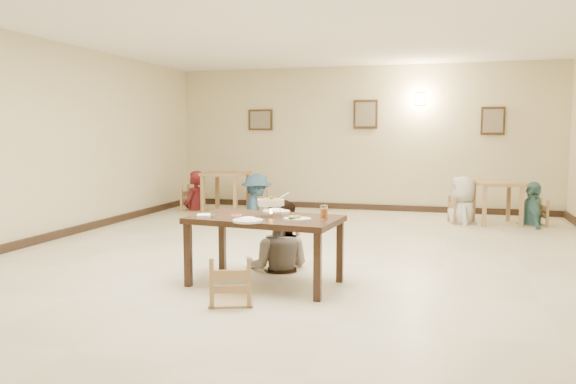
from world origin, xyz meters
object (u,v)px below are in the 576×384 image
(drink_glass, at_px, (324,213))
(bg_chair_ll, at_px, (195,187))
(main_table, at_px, (265,224))
(bg_chair_rr, at_px, (533,201))
(bg_table_right, at_px, (497,189))
(bg_diner_d, at_px, (534,182))
(chair_near, at_px, (231,257))
(main_diner, at_px, (278,199))
(bg_chair_lr, at_px, (257,188))
(curry_warmer, at_px, (271,202))
(bg_diner_c, at_px, (463,176))
(bg_table_left, at_px, (226,179))
(bg_diner_b, at_px, (257,174))
(bg_chair_rl, at_px, (463,199))
(chair_far, at_px, (277,232))
(bg_diner_a, at_px, (194,171))

(drink_glass, relative_size, bg_chair_ll, 0.14)
(main_table, height_order, bg_chair_rr, bg_chair_rr)
(bg_table_right, height_order, bg_diner_d, bg_diner_d)
(chair_near, relative_size, bg_chair_rr, 1.01)
(main_diner, xyz_separation_m, bg_chair_lr, (-1.73, 4.22, -0.30))
(curry_warmer, relative_size, bg_diner_c, 0.19)
(main_table, xyz_separation_m, bg_chair_rr, (3.31, 4.90, -0.21))
(main_table, relative_size, bg_chair_rr, 1.88)
(drink_glass, distance_m, bg_table_left, 5.89)
(bg_chair_rr, distance_m, bg_diner_b, 5.11)
(bg_table_right, bearing_deg, bg_diner_d, -5.67)
(main_table, distance_m, curry_warmer, 0.24)
(bg_chair_rl, height_order, bg_diner_c, bg_diner_c)
(main_diner, relative_size, bg_chair_lr, 1.56)
(chair_far, height_order, bg_chair_rl, bg_chair_rl)
(bg_chair_lr, relative_size, bg_diner_a, 0.64)
(chair_near, bearing_deg, bg_chair_ll, -81.57)
(bg_chair_rl, bearing_deg, chair_near, 141.92)
(bg_chair_lr, distance_m, bg_diner_d, 5.10)
(bg_chair_ll, relative_size, bg_diner_a, 0.60)
(bg_chair_rl, height_order, bg_diner_b, bg_diner_b)
(bg_diner_a, bearing_deg, bg_chair_lr, 92.05)
(bg_chair_lr, relative_size, bg_diner_d, 0.69)
(bg_table_left, bearing_deg, bg_diner_a, -177.94)
(drink_glass, height_order, bg_table_right, drink_glass)
(main_table, distance_m, bg_table_right, 5.66)
(main_diner, height_order, curry_warmer, main_diner)
(bg_table_left, relative_size, bg_chair_rr, 0.96)
(main_diner, height_order, drink_glass, main_diner)
(main_table, xyz_separation_m, chair_far, (-0.10, 0.75, -0.21))
(bg_diner_a, bearing_deg, curry_warmer, 37.12)
(bg_table_right, relative_size, bg_diner_d, 0.59)
(bg_chair_lr, bearing_deg, bg_diner_a, -111.81)
(curry_warmer, bearing_deg, bg_chair_lr, 110.74)
(bg_table_left, bearing_deg, chair_near, -67.42)
(chair_far, distance_m, bg_diner_a, 5.22)
(chair_far, distance_m, main_diner, 0.40)
(drink_glass, distance_m, bg_chair_rr, 5.60)
(main_diner, bearing_deg, curry_warmer, 93.99)
(bg_table_left, bearing_deg, curry_warmer, -62.90)
(bg_chair_ll, relative_size, bg_chair_rl, 1.14)
(main_table, xyz_separation_m, bg_chair_lr, (-1.79, 4.92, -0.12))
(bg_chair_rr, height_order, bg_diner_d, bg_diner_d)
(main_diner, xyz_separation_m, bg_table_left, (-2.41, 4.29, -0.15))
(drink_glass, xyz_separation_m, bg_chair_ll, (-3.80, 4.97, -0.30))
(main_diner, bearing_deg, drink_glass, 128.94)
(main_table, xyz_separation_m, bg_diner_c, (2.13, 4.89, 0.19))
(drink_glass, bearing_deg, bg_chair_lr, 116.31)
(chair_near, relative_size, bg_chair_ll, 0.87)
(curry_warmer, height_order, drink_glass, curry_warmer)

